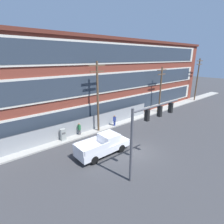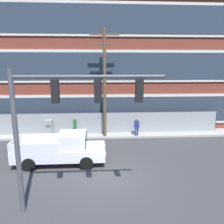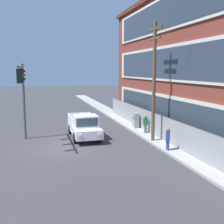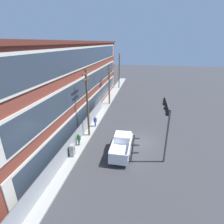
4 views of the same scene
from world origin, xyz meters
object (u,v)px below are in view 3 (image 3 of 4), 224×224
Objects in this scene: utility_pole_near_corner at (154,78)px; pedestrian_by_fence at (146,123)px; pickup_truck_white at (84,126)px; traffic_signal_mast at (22,85)px; electrical_cabinet at (136,121)px; pedestrian_near_cabinet at (168,138)px.

utility_pole_near_corner is 4.73m from pedestrian_by_fence.
utility_pole_near_corner reaches higher than pickup_truck_white.
utility_pole_near_corner reaches higher than traffic_signal_mast.
traffic_signal_mast reaches higher than electrical_cabinet.
pickup_truck_white is 3.69× the size of electrical_cabinet.
electrical_cabinet is 0.91× the size of pedestrian_near_cabinet.
pedestrian_near_cabinet and pedestrian_by_fence have the same top height.
pedestrian_by_fence is (-2.59, 0.44, -3.94)m from utility_pole_near_corner.
utility_pole_near_corner is at bearing -4.37° from electrical_cabinet.
electrical_cabinet is at bearing 176.51° from pedestrian_near_cabinet.
pedestrian_by_fence is at bearing 94.22° from traffic_signal_mast.
pedestrian_by_fence is at bearing 87.45° from pickup_truck_white.
pickup_truck_white is at bearing -92.55° from pedestrian_by_fence.
pedestrian_near_cabinet is 5.32m from pedestrian_by_fence.
pedestrian_by_fence is at bearing 170.30° from utility_pole_near_corner.
pickup_truck_white is 6.85m from utility_pole_near_corner.
traffic_signal_mast is at bearing -78.22° from pickup_truck_white.
pickup_truck_white is at bearing 101.78° from traffic_signal_mast.
pedestrian_by_fence is (2.18, 0.08, 0.21)m from electrical_cabinet.
pickup_truck_white is (-0.96, 4.61, -3.44)m from traffic_signal_mast.
pickup_truck_white is 0.63× the size of utility_pole_near_corner.
utility_pole_near_corner is 5.29× the size of pedestrian_by_fence.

